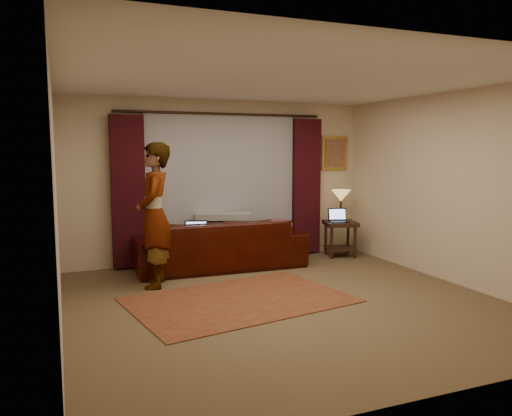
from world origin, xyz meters
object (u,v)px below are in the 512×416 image
Objects in this scene: sofa at (220,234)px; laptop_sofa at (196,231)px; person at (154,215)px; laptop_table at (339,215)px; end_table at (340,239)px; tiffany_lamp at (341,205)px.

laptop_sofa is at bearing 28.84° from sofa.
person is (-0.68, -0.46, 0.32)m from laptop_sofa.
laptop_table reaches higher than laptop_sofa.
laptop_sofa reaches higher than end_table.
tiffany_lamp is 1.54× the size of laptop_table.
laptop_sofa is at bearing -160.57° from laptop_table.
tiffany_lamp reaches higher than end_table.
sofa is 2.10m from laptop_table.
end_table is 0.58m from tiffany_lamp.
person is at bearing 32.88° from sofa.
laptop_table is (-0.07, -0.06, 0.41)m from end_table.
sofa is 4.87× the size of tiffany_lamp.
laptop_table is (2.52, 0.20, 0.07)m from laptop_sofa.
laptop_sofa is 0.19× the size of person.
laptop_sofa is 0.88m from person.
person is at bearing -167.55° from end_table.
person reaches higher than sofa.
sofa reaches higher than laptop_table.
end_table is at bearing 116.22° from person.
tiffany_lamp is (2.66, 0.37, 0.22)m from laptop_sofa.
person is at bearing -153.42° from laptop_table.
laptop_sofa is 1.08× the size of laptop_table.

